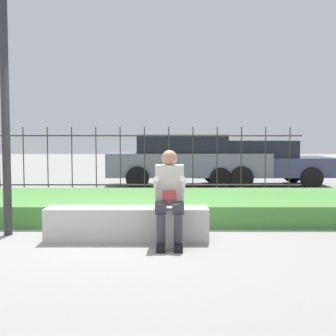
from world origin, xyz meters
The scene contains 8 objects.
ground_plane centered at (0.00, 0.00, 0.00)m, with size 60.00×60.00×0.00m, color gray.
stone_bench centered at (0.24, 0.00, 0.20)m, with size 2.24×0.47×0.45m.
person_seated_reader centered at (0.83, -0.27, 0.68)m, with size 0.42×0.73×1.25m.
grass_berm centered at (0.00, 2.04, 0.17)m, with size 9.66×2.68×0.35m.
iron_fence centered at (0.00, 4.13, 0.86)m, with size 7.66×0.03×1.64m.
car_parked_center centered at (1.32, 6.89, 0.77)m, with size 4.55×2.04×1.47m.
car_parked_right centered at (3.38, 7.00, 0.69)m, with size 4.04×2.06×1.30m.
street_lamp centered at (-1.53, 0.32, 2.44)m, with size 0.28×0.28×3.97m.
Camera 1 is at (0.81, -6.42, 1.45)m, focal length 50.00 mm.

